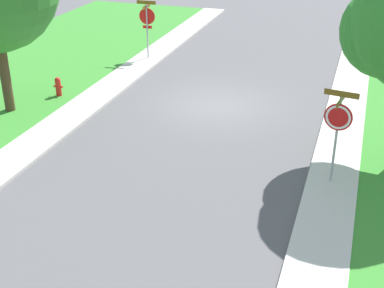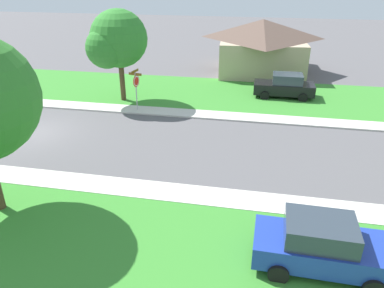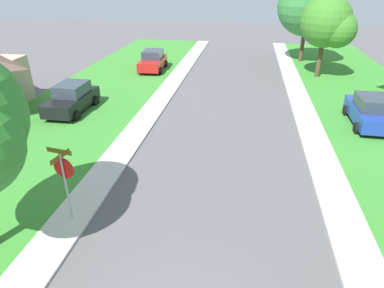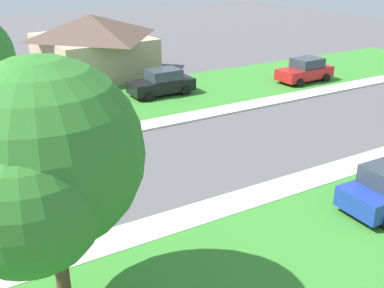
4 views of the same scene
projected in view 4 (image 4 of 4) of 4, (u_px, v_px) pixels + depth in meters
sidewalk_east at (273, 191)px, 18.28m from camera, size 1.40×56.00×0.10m
lawn_east at (369, 252)px, 14.55m from camera, size 8.00×56.00×0.08m
sidewalk_west at (164, 122)px, 25.74m from camera, size 1.40×56.00×0.10m
lawn_west at (130, 101)px, 29.48m from camera, size 8.00×56.00×0.08m
stop_sign_far_corner at (25, 112)px, 21.56m from camera, size 0.91×0.91×2.77m
car_black_across_road at (162, 83)px, 30.32m from camera, size 2.05×4.31×1.76m
car_red_far_down_street at (305, 70)px, 33.51m from camera, size 2.21×4.39×1.76m
tree_sidewalk_far at (42, 166)px, 10.21m from camera, size 4.85×4.51×6.83m
house_left_setback at (92, 44)px, 34.93m from camera, size 9.51×8.39×4.60m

